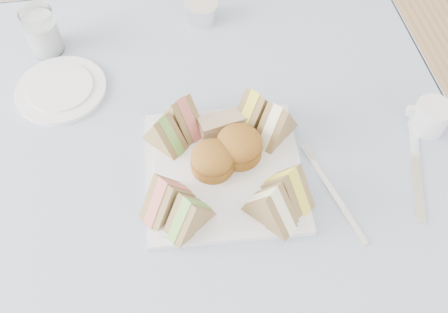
{
  "coord_description": "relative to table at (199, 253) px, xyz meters",
  "views": [
    {
      "loc": [
        -0.01,
        -0.49,
        1.48
      ],
      "look_at": [
        0.06,
        -0.02,
        0.8
      ],
      "focal_mm": 40.0,
      "sensor_mm": 36.0,
      "label": 1
    }
  ],
  "objects": [
    {
      "name": "floor",
      "position": [
        0.0,
        0.0,
        -0.37
      ],
      "size": [
        4.0,
        4.0,
        0.0
      ],
      "primitive_type": "plane",
      "color": "#9E7751",
      "rests_on": "ground"
    },
    {
      "name": "table",
      "position": [
        0.0,
        0.0,
        0.0
      ],
      "size": [
        0.9,
        0.9,
        0.74
      ],
      "primitive_type": "cube",
      "color": "brown",
      "rests_on": "floor"
    },
    {
      "name": "tablecloth",
      "position": [
        0.0,
        0.0,
        0.37
      ],
      "size": [
        1.02,
        1.02,
        0.01
      ],
      "primitive_type": "cube",
      "color": "#8C9DC3",
      "rests_on": "table"
    },
    {
      "name": "serving_plate",
      "position": [
        0.06,
        -0.02,
        0.38
      ],
      "size": [
        0.28,
        0.28,
        0.01
      ],
      "primitive_type": "cube",
      "rotation": [
        0.0,
        0.0,
        -0.05
      ],
      "color": "silver",
      "rests_on": "tablecloth"
    },
    {
      "name": "sandwich_fl_a",
      "position": [
        -0.04,
        -0.08,
        0.43
      ],
      "size": [
        0.1,
        0.09,
        0.08
      ],
      "primitive_type": null,
      "rotation": [
        0.0,
        0.0,
        0.68
      ],
      "color": "#977F4D",
      "rests_on": "serving_plate"
    },
    {
      "name": "sandwich_fl_b",
      "position": [
        -0.01,
        -0.12,
        0.43
      ],
      "size": [
        0.09,
        0.08,
        0.08
      ],
      "primitive_type": null,
      "rotation": [
        0.0,
        0.0,
        0.64
      ],
      "color": "#977F4D",
      "rests_on": "serving_plate"
    },
    {
      "name": "sandwich_fr_a",
      "position": [
        0.15,
        -0.09,
        0.43
      ],
      "size": [
        0.09,
        0.1,
        0.08
      ],
      "primitive_type": null,
      "rotation": [
        0.0,
        0.0,
        -0.97
      ],
      "color": "#977F4D",
      "rests_on": "serving_plate"
    },
    {
      "name": "sandwich_fr_b",
      "position": [
        0.12,
        -0.13,
        0.43
      ],
      "size": [
        0.09,
        0.1,
        0.08
      ],
      "primitive_type": null,
      "rotation": [
        0.0,
        0.0,
        -0.83
      ],
      "color": "#977F4D",
      "rests_on": "serving_plate"
    },
    {
      "name": "sandwich_bl_a",
      "position": [
        -0.04,
        0.05,
        0.43
      ],
      "size": [
        0.08,
        0.09,
        0.07
      ],
      "primitive_type": null,
      "rotation": [
        0.0,
        0.0,
        2.28
      ],
      "color": "#977F4D",
      "rests_on": "serving_plate"
    },
    {
      "name": "sandwich_bl_b",
      "position": [
        -0.0,
        0.08,
        0.43
      ],
      "size": [
        0.08,
        0.1,
        0.08
      ],
      "primitive_type": null,
      "rotation": [
        0.0,
        0.0,
        2.13
      ],
      "color": "#977F4D",
      "rests_on": "serving_plate"
    },
    {
      "name": "sandwich_br_a",
      "position": [
        0.16,
        0.04,
        0.43
      ],
      "size": [
        0.1,
        0.09,
        0.08
      ],
      "primitive_type": null,
      "rotation": [
        0.0,
        0.0,
        -2.39
      ],
      "color": "#977F4D",
      "rests_on": "serving_plate"
    },
    {
      "name": "sandwich_br_b",
      "position": [
        0.13,
        0.07,
        0.43
      ],
      "size": [
        0.1,
        0.09,
        0.08
      ],
      "primitive_type": null,
      "rotation": [
        0.0,
        0.0,
        -2.44
      ],
      "color": "#977F4D",
      "rests_on": "serving_plate"
    },
    {
      "name": "scone_left",
      "position": [
        0.04,
        -0.02,
        0.41
      ],
      "size": [
        0.08,
        0.08,
        0.05
      ],
      "primitive_type": "cylinder",
      "rotation": [
        0.0,
        0.0,
        0.04
      ],
      "color": "olive",
      "rests_on": "serving_plate"
    },
    {
      "name": "scone_right",
      "position": [
        0.09,
        0.0,
        0.42
      ],
      "size": [
        0.11,
        0.11,
        0.05
      ],
      "primitive_type": "cylinder",
      "rotation": [
        0.0,
        0.0,
        0.44
      ],
      "color": "olive",
      "rests_on": "serving_plate"
    },
    {
      "name": "pastry_slice",
      "position": [
        0.07,
        0.06,
        0.41
      ],
      "size": [
        0.09,
        0.05,
        0.04
      ],
      "primitive_type": "cube",
      "rotation": [
        0.0,
        0.0,
        0.21
      ],
      "color": "#B8A78B",
      "rests_on": "serving_plate"
    },
    {
      "name": "side_plate",
      "position": [
        -0.23,
        0.21,
        0.38
      ],
      "size": [
        0.18,
        0.18,
        0.01
      ],
      "primitive_type": "cylinder",
      "rotation": [
        0.0,
        0.0,
        -0.02
      ],
      "color": "silver",
      "rests_on": "tablecloth"
    },
    {
      "name": "water_glass",
      "position": [
        -0.26,
        0.34,
        0.43
      ],
      "size": [
        0.08,
        0.08,
        0.1
      ],
      "primitive_type": "cylinder",
      "rotation": [
        0.0,
        0.0,
        -0.15
      ],
      "color": "white",
      "rests_on": "tablecloth"
    },
    {
      "name": "tea_strainer",
      "position": [
        0.07,
        0.38,
        0.4
      ],
      "size": [
        0.09,
        0.09,
        0.04
      ],
      "primitive_type": "cylinder",
      "rotation": [
        0.0,
        0.0,
        0.32
      ],
      "color": "white",
      "rests_on": "tablecloth"
    },
    {
      "name": "knife",
      "position": [
        0.39,
        -0.07,
        0.38
      ],
      "size": [
        0.07,
        0.2,
        0.0
      ],
      "primitive_type": "cube",
      "rotation": [
        0.0,
        0.0,
        -0.3
      ],
      "color": "white",
      "rests_on": "tablecloth"
    },
    {
      "name": "fork",
      "position": [
        0.24,
        -0.11,
        0.38
      ],
      "size": [
        0.05,
        0.17,
        0.0
      ],
      "primitive_type": "cube",
      "rotation": [
        0.0,
        0.0,
        0.25
      ],
      "color": "white",
      "rests_on": "tablecloth"
    },
    {
      "name": "creamer_jug",
      "position": [
        0.44,
        0.02,
        0.4
      ],
      "size": [
        0.08,
        0.08,
        0.06
      ],
      "primitive_type": "cylinder",
      "rotation": [
        0.0,
        0.0,
        -0.29
      ],
      "color": "silver",
      "rests_on": "tablecloth"
    }
  ]
}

